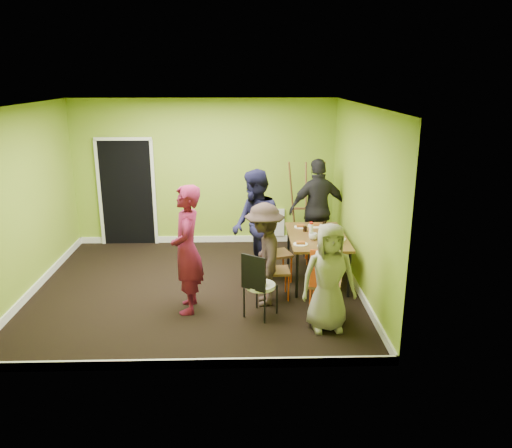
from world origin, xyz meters
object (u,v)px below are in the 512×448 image
at_px(dining_table, 317,239).
at_px(chair_back_end, 315,225).
at_px(person_left_far, 256,227).
at_px(person_left_near, 264,255).
at_px(person_front_end, 329,277).
at_px(orange_bottle, 310,231).
at_px(thermos, 311,230).
at_px(chair_left_near, 272,265).
at_px(easel, 305,207).
at_px(blue_bottle, 337,235).
at_px(person_back_end, 318,209).
at_px(chair_front_end, 325,279).
at_px(chair_bentwood, 258,282).
at_px(chair_left_far, 273,249).
at_px(person_standing, 187,250).

bearing_deg(dining_table, chair_back_end, 83.49).
height_order(person_left_far, person_left_near, person_left_far).
height_order(chair_back_end, person_front_end, person_front_end).
bearing_deg(orange_bottle, thermos, -90.39).
bearing_deg(person_left_far, chair_left_near, 0.10).
relative_size(easel, blue_bottle, 7.67).
bearing_deg(chair_back_end, blue_bottle, 99.78).
height_order(orange_bottle, person_back_end, person_back_end).
distance_m(chair_front_end, chair_bentwood, 0.90).
distance_m(dining_table, chair_left_near, 1.02).
xyz_separation_m(chair_left_far, person_back_end, (0.87, 1.05, 0.36)).
relative_size(thermos, person_left_far, 0.11).
relative_size(chair_front_end, chair_bentwood, 1.08).
bearing_deg(chair_left_far, easel, 137.80).
bearing_deg(chair_back_end, orange_bottle, 78.22).
xyz_separation_m(chair_left_near, person_left_near, (-0.12, -0.20, 0.25)).
height_order(chair_left_near, orange_bottle, chair_left_near).
distance_m(easel, person_back_end, 0.48).
bearing_deg(dining_table, chair_left_far, -176.63).
relative_size(blue_bottle, orange_bottle, 2.64).
height_order(blue_bottle, person_left_near, person_left_near).
xyz_separation_m(dining_table, thermos, (-0.11, -0.04, 0.16)).
height_order(chair_back_end, person_back_end, person_back_end).
distance_m(chair_left_near, blue_bottle, 1.12).
relative_size(thermos, person_front_end, 0.14).
distance_m(orange_bottle, person_left_far, 0.89).
relative_size(chair_front_end, blue_bottle, 4.54).
distance_m(chair_left_near, person_standing, 1.32).
xyz_separation_m(chair_bentwood, easel, (0.97, 2.76, 0.33)).
xyz_separation_m(chair_bentwood, orange_bottle, (0.88, 1.43, 0.27)).
bearing_deg(chair_back_end, chair_left_far, 53.02).
distance_m(dining_table, person_standing, 2.23).
bearing_deg(chair_back_end, easel, -73.30).
xyz_separation_m(chair_left_near, person_standing, (-1.20, -0.38, 0.40)).
bearing_deg(person_front_end, thermos, 86.80).
distance_m(thermos, orange_bottle, 0.18).
bearing_deg(easel, blue_bottle, -81.20).
relative_size(chair_bentwood, orange_bottle, 11.09).
distance_m(thermos, person_left_near, 1.13).
relative_size(chair_left_far, person_left_near, 0.65).
xyz_separation_m(dining_table, person_standing, (-1.96, -1.04, 0.21)).
relative_size(dining_table, thermos, 7.28).
bearing_deg(chair_front_end, person_back_end, 99.55).
xyz_separation_m(thermos, person_front_end, (0.02, -1.59, -0.13)).
xyz_separation_m(chair_back_end, blue_bottle, (0.15, -1.27, 0.22)).
bearing_deg(thermos, person_front_end, -89.42).
relative_size(dining_table, person_left_near, 1.00).
relative_size(person_standing, person_left_far, 1.00).
bearing_deg(chair_left_near, chair_bentwood, -21.56).
bearing_deg(dining_table, blue_bottle, -52.81).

